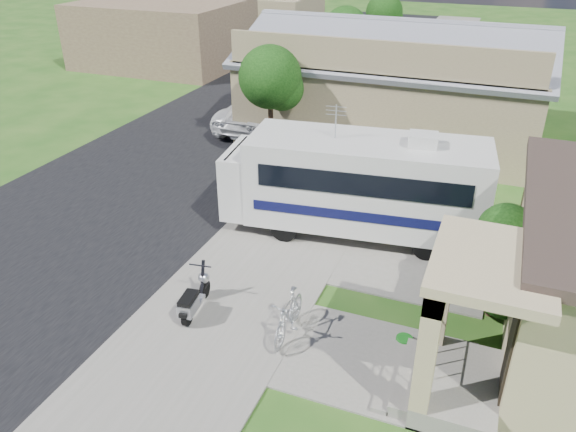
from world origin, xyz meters
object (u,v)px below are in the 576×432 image
at_px(shrub, 503,261).
at_px(pickup_truck, 262,110).
at_px(motorhome, 356,182).
at_px(bicycle, 289,317).
at_px(scooter, 194,299).
at_px(garden_hose, 404,341).
at_px(van, 300,72).

xyz_separation_m(shrub, pickup_truck, (-11.02, 10.83, -0.74)).
xyz_separation_m(motorhome, bicycle, (-0.06, -5.35, -1.15)).
distance_m(shrub, scooter, 7.44).
relative_size(bicycle, pickup_truck, 0.32).
bearing_deg(shrub, scooter, -158.07).
height_order(scooter, bicycle, scooter).
bearing_deg(garden_hose, scooter, -170.91).
xyz_separation_m(shrub, garden_hose, (-1.81, -1.95, -1.46)).
distance_m(motorhome, van, 16.88).
xyz_separation_m(shrub, van, (-11.80, 17.82, -0.63)).
bearing_deg(bicycle, motorhome, 87.79).
bearing_deg(motorhome, garden_hose, -68.75).
distance_m(motorhome, shrub, 5.10).
relative_size(shrub, scooter, 1.84).
height_order(pickup_truck, van, van).
bearing_deg(garden_hose, motorhome, 118.38).
bearing_deg(motorhome, pickup_truck, 122.36).
relative_size(motorhome, bicycle, 4.35).
xyz_separation_m(van, garden_hose, (9.98, -19.77, -0.83)).
bearing_deg(pickup_truck, bicycle, 116.29).
distance_m(shrub, bicycle, 5.22).
bearing_deg(shrub, van, 123.50).
distance_m(scooter, bicycle, 2.44).
bearing_deg(bicycle, garden_hose, 13.73).
xyz_separation_m(bicycle, van, (-7.41, 20.47, 0.36)).
xyz_separation_m(pickup_truck, garden_hose, (9.21, -12.78, -0.73)).
bearing_deg(pickup_truck, scooter, 107.24).
bearing_deg(motorhome, bicycle, -97.80).
distance_m(scooter, van, 21.17).
height_order(motorhome, shrub, motorhome).
distance_m(motorhome, bicycle, 5.48).
bearing_deg(bicycle, pickup_truck, 114.67).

